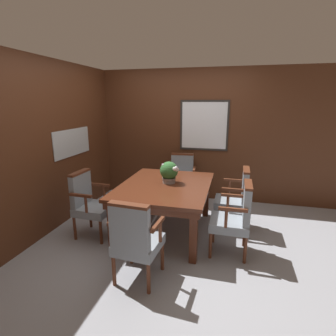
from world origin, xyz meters
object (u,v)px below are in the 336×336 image
(chair_right_near, at_px, (236,216))
(chair_left_near, at_px, (89,202))
(chair_right_far, at_px, (236,196))
(chair_head_far, at_px, (181,177))
(dining_table, at_px, (165,190))
(potted_plant, at_px, (169,172))
(chair_head_near, at_px, (135,238))

(chair_right_near, bearing_deg, chair_left_near, -89.05)
(chair_right_far, relative_size, chair_head_far, 1.00)
(dining_table, relative_size, chair_right_near, 1.68)
(dining_table, xyz_separation_m, chair_right_far, (0.98, 0.35, -0.13))
(chair_right_far, relative_size, chair_left_near, 1.00)
(chair_right_far, xyz_separation_m, chair_head_far, (-0.98, 0.79, 0.00))
(chair_right_near, xyz_separation_m, potted_plant, (-0.95, 0.44, 0.38))
(dining_table, distance_m, chair_right_near, 1.05)
(potted_plant, bearing_deg, chair_head_far, 91.35)
(chair_head_far, bearing_deg, chair_left_near, -129.33)
(chair_right_near, distance_m, chair_left_near, 1.99)
(chair_head_near, height_order, potted_plant, potted_plant)
(chair_head_far, height_order, chair_right_near, same)
(dining_table, relative_size, chair_right_far, 1.68)
(chair_head_far, xyz_separation_m, chair_left_near, (-1.02, -1.50, 0.00))
(chair_left_near, bearing_deg, potted_plant, -64.09)
(chair_head_near, distance_m, potted_plant, 1.31)
(chair_right_far, height_order, chair_head_near, same)
(chair_right_near, relative_size, chair_left_near, 1.00)
(chair_right_far, height_order, chair_right_near, same)
(chair_right_near, xyz_separation_m, chair_left_near, (-1.99, -0.01, 0.00))
(chair_right_far, distance_m, chair_left_near, 2.11)
(chair_head_near, bearing_deg, chair_right_near, -136.63)
(dining_table, height_order, chair_right_far, chair_right_far)
(chair_left_near, bearing_deg, chair_right_far, -67.85)
(dining_table, height_order, chair_right_near, chair_right_near)
(chair_left_near, relative_size, potted_plant, 2.99)
(chair_right_far, height_order, chair_left_near, same)
(chair_left_near, height_order, potted_plant, potted_plant)
(dining_table, xyz_separation_m, potted_plant, (0.03, 0.09, 0.25))
(chair_left_near, bearing_deg, chair_head_far, -31.60)
(chair_right_near, relative_size, chair_head_near, 1.00)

